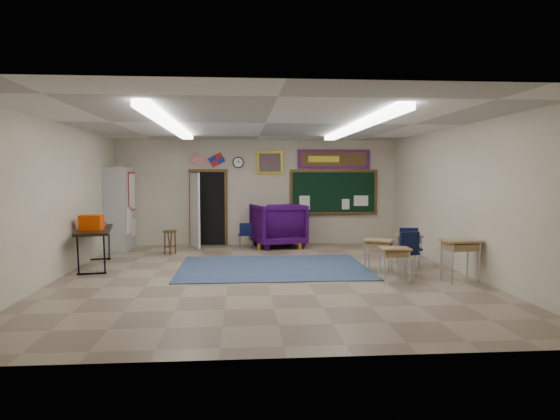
{
  "coord_description": "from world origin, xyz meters",
  "views": [
    {
      "loc": [
        -0.49,
        -9.78,
        1.99
      ],
      "look_at": [
        0.41,
        1.5,
        1.2
      ],
      "focal_mm": 32.0,
      "sensor_mm": 36.0,
      "label": 1
    }
  ],
  "objects": [
    {
      "name": "wooden_stool",
      "position": [
        -2.26,
        2.84,
        0.31
      ],
      "size": [
        0.34,
        0.34,
        0.6
      ],
      "color": "#493015",
      "rests_on": "floor"
    },
    {
      "name": "student_desk_front_left",
      "position": [
        2.32,
        0.1,
        0.38
      ],
      "size": [
        0.7,
        0.64,
        0.68
      ],
      "rotation": [
        0.0,
        0.0,
        -0.49
      ],
      "color": "olive",
      "rests_on": "floor"
    },
    {
      "name": "wall_clock",
      "position": [
        -0.55,
        4.47,
        2.35
      ],
      "size": [
        0.32,
        0.05,
        0.32
      ],
      "color": "black",
      "rests_on": "back_wall"
    },
    {
      "name": "framed_art_print",
      "position": [
        0.35,
        4.47,
        2.35
      ],
      "size": [
        0.75,
        0.05,
        0.65
      ],
      "color": "#A2851F",
      "rests_on": "back_wall"
    },
    {
      "name": "storage_cabinet",
      "position": [
        -3.71,
        3.85,
        1.1
      ],
      "size": [
        0.59,
        1.25,
        2.2
      ],
      "color": "#A1A19D",
      "rests_on": "floor"
    },
    {
      "name": "right_wall",
      "position": [
        4.0,
        0.0,
        1.5
      ],
      "size": [
        0.04,
        9.0,
        3.0
      ],
      "primitive_type": "cube",
      "color": "beige",
      "rests_on": "floor"
    },
    {
      "name": "student_desk_front_right",
      "position": [
        3.19,
        0.82,
        0.39
      ],
      "size": [
        0.65,
        0.54,
        0.69
      ],
      "rotation": [
        0.0,
        0.0,
        -0.2
      ],
      "color": "olive",
      "rests_on": "floor"
    },
    {
      "name": "student_chair_reading",
      "position": [
        -0.38,
        3.75,
        0.35
      ],
      "size": [
        0.39,
        0.39,
        0.7
      ],
      "primitive_type": null,
      "rotation": [
        0.0,
        0.0,
        3.26
      ],
      "color": "black",
      "rests_on": "floor"
    },
    {
      "name": "fluorescent_strips",
      "position": [
        0.0,
        0.0,
        2.94
      ],
      "size": [
        3.86,
        6.0,
        0.1
      ],
      "primitive_type": null,
      "color": "white",
      "rests_on": "ceiling"
    },
    {
      "name": "floor",
      "position": [
        0.0,
        0.0,
        0.0
      ],
      "size": [
        9.0,
        9.0,
        0.0
      ],
      "primitive_type": "plane",
      "color": "gray",
      "rests_on": "ground"
    },
    {
      "name": "ceiling",
      "position": [
        0.0,
        0.0,
        3.0
      ],
      "size": [
        8.0,
        9.0,
        0.04
      ],
      "primitive_type": "cube",
      "color": "silver",
      "rests_on": "back_wall"
    },
    {
      "name": "left_wall",
      "position": [
        -4.0,
        0.0,
        1.5
      ],
      "size": [
        0.04,
        9.0,
        3.0
      ],
      "primitive_type": "cube",
      "color": "beige",
      "rests_on": "floor"
    },
    {
      "name": "folding_table",
      "position": [
        -3.65,
        1.22,
        0.46
      ],
      "size": [
        1.07,
        2.12,
        1.15
      ],
      "rotation": [
        0.0,
        0.0,
        0.2
      ],
      "color": "black",
      "rests_on": "floor"
    },
    {
      "name": "chalkboard",
      "position": [
        2.2,
        4.46,
        1.46
      ],
      "size": [
        2.55,
        0.14,
        1.3
      ],
      "color": "#533617",
      "rests_on": "back_wall"
    },
    {
      "name": "doorway",
      "position": [
        -1.5,
        4.35,
        1.06
      ],
      "size": [
        1.1,
        0.89,
        2.16
      ],
      "color": "black",
      "rests_on": "back_wall"
    },
    {
      "name": "student_chair_desk_a",
      "position": [
        2.69,
        -0.36,
        0.45
      ],
      "size": [
        0.56,
        0.56,
        0.91
      ],
      "primitive_type": null,
      "rotation": [
        0.0,
        0.0,
        3.4
      ],
      "color": "black",
      "rests_on": "floor"
    },
    {
      "name": "area_rug",
      "position": [
        0.2,
        0.8,
        0.01
      ],
      "size": [
        4.0,
        3.0,
        0.02
      ],
      "primitive_type": "cube",
      "color": "#364667",
      "rests_on": "floor"
    },
    {
      "name": "wingback_armchair",
      "position": [
        0.55,
        3.93,
        0.61
      ],
      "size": [
        1.6,
        1.62,
        1.22
      ],
      "primitive_type": "imported",
      "rotation": [
        0.0,
        0.0,
        3.4
      ],
      "color": "#240537",
      "rests_on": "floor"
    },
    {
      "name": "student_chair_desk_b",
      "position": [
        3.07,
        0.34,
        0.43
      ],
      "size": [
        0.48,
        0.48,
        0.87
      ],
      "primitive_type": null,
      "rotation": [
        0.0,
        0.0,
        -0.11
      ],
      "color": "black",
      "rests_on": "floor"
    },
    {
      "name": "bulletin_board",
      "position": [
        2.2,
        4.47,
        2.45
      ],
      "size": [
        2.1,
        0.05,
        0.55
      ],
      "color": "#A61A0E",
      "rests_on": "back_wall"
    },
    {
      "name": "back_wall",
      "position": [
        0.0,
        4.5,
        1.5
      ],
      "size": [
        8.0,
        0.04,
        3.0
      ],
      "primitive_type": "cube",
      "color": "beige",
      "rests_on": "floor"
    },
    {
      "name": "student_desk_back_left",
      "position": [
        2.34,
        -0.85,
        0.37
      ],
      "size": [
        0.55,
        0.42,
        0.66
      ],
      "rotation": [
        0.0,
        0.0,
        -0.02
      ],
      "color": "olive",
      "rests_on": "floor"
    },
    {
      "name": "front_wall",
      "position": [
        0.0,
        -4.5,
        1.5
      ],
      "size": [
        8.0,
        0.04,
        3.0
      ],
      "primitive_type": "cube",
      "color": "beige",
      "rests_on": "floor"
    },
    {
      "name": "student_desk_back_right",
      "position": [
        3.6,
        -0.86,
        0.44
      ],
      "size": [
        0.71,
        0.57,
        0.79
      ],
      "rotation": [
        0.0,
        0.0,
        0.12
      ],
      "color": "olive",
      "rests_on": "floor"
    },
    {
      "name": "wall_flags",
      "position": [
        -1.4,
        4.44,
        2.48
      ],
      "size": [
        1.16,
        0.06,
        0.7
      ],
      "primitive_type": null,
      "color": "red",
      "rests_on": "back_wall"
    }
  ]
}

